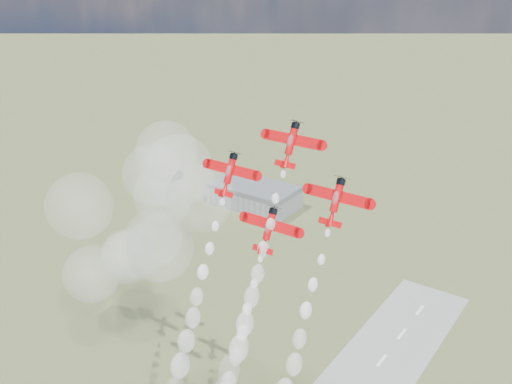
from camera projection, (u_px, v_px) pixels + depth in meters
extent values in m
cube|color=gray|center=(254.00, 197.00, 352.74)|extent=(50.00, 28.00, 10.00)
cube|color=#595B60|center=(254.00, 187.00, 350.21)|extent=(50.00, 28.00, 3.00)
cylinder|color=red|center=(292.00, 141.00, 122.85)|extent=(1.57, 3.99, 5.91)
cylinder|color=black|center=(295.00, 126.00, 122.81)|extent=(1.79, 2.10, 1.80)
cube|color=red|center=(293.00, 140.00, 123.18)|extent=(13.66, 1.22, 2.11)
cube|color=white|center=(278.00, 137.00, 125.22)|extent=(5.37, 0.30, 0.57)
cube|color=white|center=(309.00, 143.00, 121.37)|extent=(5.37, 0.30, 0.57)
cube|color=red|center=(285.00, 164.00, 122.76)|extent=(4.93, 0.67, 1.16)
cube|color=red|center=(283.00, 165.00, 122.05)|extent=(0.16, 2.35, 2.15)
ellipsoid|color=silver|center=(290.00, 141.00, 122.32)|extent=(1.23, 2.22, 2.97)
cone|color=red|center=(286.00, 160.00, 122.85)|extent=(1.57, 2.70, 3.30)
cylinder|color=red|center=(230.00, 171.00, 129.71)|extent=(1.57, 3.99, 5.91)
cylinder|color=black|center=(234.00, 157.00, 129.67)|extent=(1.79, 2.10, 1.80)
cube|color=red|center=(231.00, 169.00, 130.04)|extent=(13.66, 1.22, 2.11)
cube|color=white|center=(218.00, 166.00, 132.08)|extent=(5.37, 0.30, 0.57)
cube|color=white|center=(245.00, 173.00, 128.23)|extent=(5.37, 0.30, 0.57)
cube|color=red|center=(224.00, 193.00, 129.62)|extent=(4.93, 0.67, 1.16)
cube|color=red|center=(221.00, 194.00, 128.91)|extent=(0.16, 2.35, 2.15)
ellipsoid|color=silver|center=(228.00, 171.00, 129.18)|extent=(1.23, 2.22, 2.97)
cone|color=red|center=(225.00, 189.00, 129.71)|extent=(1.57, 2.70, 3.30)
cylinder|color=red|center=(337.00, 198.00, 116.20)|extent=(1.57, 3.99, 5.91)
cylinder|color=black|center=(341.00, 182.00, 116.16)|extent=(1.79, 2.10, 1.80)
cube|color=red|center=(338.00, 196.00, 116.53)|extent=(13.66, 1.22, 2.11)
cube|color=white|center=(322.00, 192.00, 118.57)|extent=(5.37, 0.30, 0.57)
cube|color=white|center=(356.00, 201.00, 114.72)|extent=(5.37, 0.30, 0.57)
cube|color=red|center=(330.00, 223.00, 116.11)|extent=(4.93, 0.67, 1.16)
cube|color=red|center=(328.00, 223.00, 115.40)|extent=(0.16, 2.35, 2.15)
ellipsoid|color=silver|center=(335.00, 198.00, 115.67)|extent=(1.23, 2.22, 2.97)
cone|color=red|center=(331.00, 218.00, 116.20)|extent=(1.57, 2.70, 3.30)
cylinder|color=red|center=(269.00, 226.00, 123.06)|extent=(1.57, 3.99, 5.91)
cylinder|color=black|center=(273.00, 211.00, 123.02)|extent=(1.79, 2.10, 1.80)
cube|color=red|center=(271.00, 225.00, 123.39)|extent=(13.66, 1.22, 2.11)
cube|color=white|center=(256.00, 220.00, 125.43)|extent=(5.37, 0.30, 0.57)
cube|color=white|center=(286.00, 229.00, 121.57)|extent=(5.37, 0.30, 0.57)
cube|color=red|center=(263.00, 250.00, 122.97)|extent=(4.93, 0.67, 1.16)
cube|color=red|center=(260.00, 251.00, 122.26)|extent=(0.16, 2.35, 2.15)
ellipsoid|color=silver|center=(268.00, 226.00, 122.53)|extent=(1.23, 2.22, 2.97)
cone|color=red|center=(264.00, 245.00, 123.05)|extent=(1.57, 2.70, 3.30)
sphere|color=white|center=(283.00, 174.00, 122.86)|extent=(1.01, 1.02, 1.01)
sphere|color=white|center=(276.00, 199.00, 122.88)|extent=(1.40, 1.40, 1.40)
sphere|color=white|center=(271.00, 224.00, 122.97)|extent=(1.78, 1.78, 1.78)
sphere|color=white|center=(263.00, 249.00, 123.07)|extent=(2.17, 2.16, 2.16)
sphere|color=white|center=(257.00, 274.00, 123.44)|extent=(2.55, 2.55, 2.55)
sphere|color=white|center=(252.00, 297.00, 123.27)|extent=(2.93, 2.93, 2.93)
sphere|color=white|center=(245.00, 324.00, 122.87)|extent=(3.31, 3.31, 3.31)
sphere|color=white|center=(239.00, 348.00, 123.35)|extent=(3.70, 3.70, 3.70)
sphere|color=white|center=(229.00, 370.00, 123.26)|extent=(4.08, 4.08, 4.08)
sphere|color=white|center=(222.00, 202.00, 129.84)|extent=(1.02, 1.02, 1.01)
sphere|color=white|center=(215.00, 226.00, 129.77)|extent=(1.40, 1.40, 1.40)
sphere|color=white|center=(210.00, 249.00, 129.90)|extent=(1.78, 1.78, 1.78)
sphere|color=white|center=(203.00, 272.00, 129.82)|extent=(2.16, 2.16, 2.16)
sphere|color=white|center=(197.00, 297.00, 129.81)|extent=(2.55, 2.55, 2.55)
sphere|color=white|center=(193.00, 318.00, 130.16)|extent=(2.93, 2.93, 2.93)
sphere|color=white|center=(186.00, 341.00, 130.16)|extent=(3.32, 3.32, 3.31)
sphere|color=white|center=(180.00, 366.00, 130.65)|extent=(3.70, 3.70, 3.70)
sphere|color=white|center=(328.00, 233.00, 116.20)|extent=(1.02, 1.02, 1.01)
sphere|color=white|center=(321.00, 260.00, 116.28)|extent=(1.40, 1.40, 1.40)
sphere|color=white|center=(313.00, 285.00, 116.48)|extent=(1.78, 1.78, 1.78)
sphere|color=white|center=(306.00, 310.00, 116.42)|extent=(2.16, 2.16, 2.16)
sphere|color=white|center=(300.00, 339.00, 116.50)|extent=(2.55, 2.55, 2.55)
sphere|color=white|center=(294.00, 364.00, 116.53)|extent=(2.93, 2.93, 2.93)
sphere|color=white|center=(260.00, 259.00, 123.20)|extent=(1.01, 1.01, 1.01)
sphere|color=white|center=(254.00, 284.00, 123.24)|extent=(1.40, 1.40, 1.40)
sphere|color=white|center=(247.00, 309.00, 123.46)|extent=(1.78, 1.78, 1.78)
sphere|color=white|center=(243.00, 333.00, 123.44)|extent=(2.16, 2.16, 2.16)
sphere|color=white|center=(236.00, 357.00, 123.29)|extent=(2.55, 2.55, 2.55)
sphere|color=white|center=(228.00, 382.00, 123.40)|extent=(2.93, 2.93, 2.93)
sphere|color=white|center=(128.00, 256.00, 183.47)|extent=(15.40, 15.40, 15.40)
sphere|color=white|center=(92.00, 274.00, 183.31)|extent=(17.81, 17.81, 17.81)
sphere|color=white|center=(129.00, 256.00, 180.77)|extent=(16.73, 16.73, 16.73)
sphere|color=white|center=(154.00, 237.00, 192.56)|extent=(18.64, 18.64, 18.64)
sphere|color=white|center=(160.00, 249.00, 168.98)|extent=(19.28, 19.28, 19.28)
sphere|color=white|center=(153.00, 175.00, 174.55)|extent=(18.10, 18.10, 18.10)
sphere|color=white|center=(164.00, 196.00, 154.97)|extent=(15.93, 15.93, 15.93)
sphere|color=white|center=(79.00, 206.00, 179.04)|extent=(20.33, 20.33, 20.33)
sphere|color=white|center=(200.00, 198.00, 160.59)|extent=(18.68, 18.68, 18.68)
sphere|color=white|center=(166.00, 152.00, 170.92)|extent=(17.79, 17.79, 17.79)
sphere|color=white|center=(178.00, 172.00, 154.32)|extent=(19.37, 19.37, 19.37)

